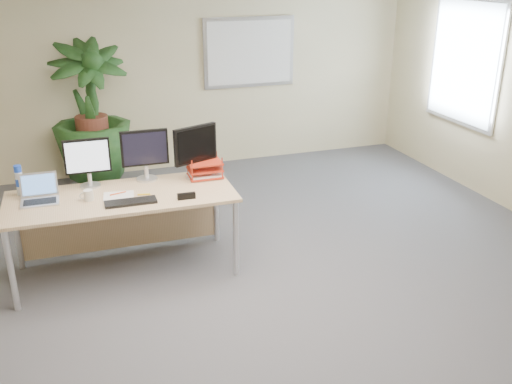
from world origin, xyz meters
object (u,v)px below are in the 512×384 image
object	(u,v)px
desk	(122,207)
laptop	(39,194)
monitor_right	(145,152)
monitor_left	(88,160)
floor_plant	(93,130)

from	to	relation	value
desk	laptop	xyz separation A→B (m)	(-0.68, -0.01, 0.22)
desk	monitor_right	world-z (taller)	monitor_right
monitor_right	laptop	bearing A→B (deg)	-167.58
desk	monitor_left	bearing A→B (deg)	142.30
floor_plant	desk	bearing A→B (deg)	-87.72
desk	monitor_left	distance (m)	0.53
laptop	floor_plant	bearing A→B (deg)	75.18
floor_plant	monitor_right	xyz separation A→B (m)	(0.36, -2.04, 0.30)
monitor_left	monitor_right	xyz separation A→B (m)	(0.52, 0.01, 0.02)
monitor_left	laptop	xyz separation A→B (m)	(-0.44, -0.20, -0.20)
monitor_left	laptop	distance (m)	0.52
floor_plant	monitor_left	xyz separation A→B (m)	(-0.16, -2.05, 0.28)
monitor_left	monitor_right	bearing A→B (deg)	1.25
desk	laptop	size ratio (longest dim) A/B	6.29
monitor_left	monitor_right	distance (m)	0.52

